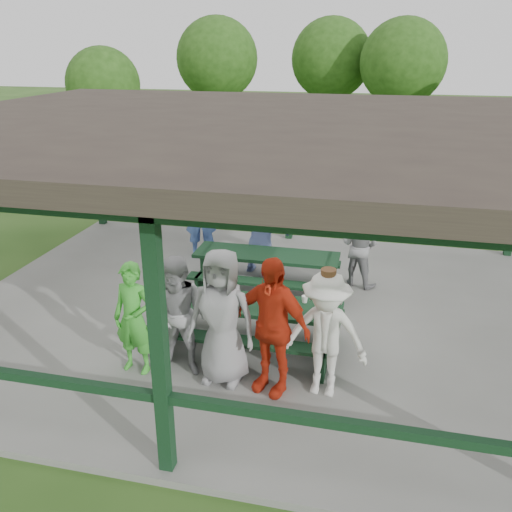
% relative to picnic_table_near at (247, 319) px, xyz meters
% --- Properties ---
extents(ground, '(90.00, 90.00, 0.00)m').
position_rel_picnic_table_near_xyz_m(ground, '(-0.23, 1.20, -0.58)').
color(ground, '#274917').
rests_on(ground, ground).
extents(concrete_slab, '(10.00, 8.00, 0.10)m').
position_rel_picnic_table_near_xyz_m(concrete_slab, '(-0.23, 1.20, -0.53)').
color(concrete_slab, slate).
rests_on(concrete_slab, ground).
extents(pavilion_structure, '(10.60, 8.60, 3.24)m').
position_rel_picnic_table_near_xyz_m(pavilion_structure, '(-0.23, 1.20, 2.59)').
color(pavilion_structure, black).
rests_on(pavilion_structure, concrete_slab).
extents(picnic_table_near, '(2.78, 1.39, 0.75)m').
position_rel_picnic_table_near_xyz_m(picnic_table_near, '(0.00, 0.00, 0.00)').
color(picnic_table_near, black).
rests_on(picnic_table_near, concrete_slab).
extents(picnic_table_far, '(2.59, 1.39, 0.75)m').
position_rel_picnic_table_near_xyz_m(picnic_table_far, '(-0.13, 2.00, -0.01)').
color(picnic_table_far, black).
rests_on(picnic_table_far, concrete_slab).
extents(table_setting, '(2.41, 0.45, 0.10)m').
position_rel_picnic_table_near_xyz_m(table_setting, '(-0.08, 0.02, 0.30)').
color(table_setting, white).
rests_on(table_setting, picnic_table_near).
extents(contestant_green, '(0.63, 0.45, 1.61)m').
position_rel_picnic_table_near_xyz_m(contestant_green, '(-1.35, -0.93, 0.32)').
color(contestant_green, green).
rests_on(contestant_green, concrete_slab).
extents(contestant_grey_left, '(0.84, 0.66, 1.71)m').
position_rel_picnic_table_near_xyz_m(contestant_grey_left, '(-0.71, -0.84, 0.38)').
color(contestant_grey_left, '#9A9A9C').
rests_on(contestant_grey_left, concrete_slab).
extents(contestant_grey_mid, '(0.95, 0.65, 1.88)m').
position_rel_picnic_table_near_xyz_m(contestant_grey_mid, '(-0.12, -0.87, 0.46)').
color(contestant_grey_mid, gray).
rests_on(contestant_grey_mid, concrete_slab).
extents(contestant_red, '(1.19, 0.80, 1.87)m').
position_rel_picnic_table_near_xyz_m(contestant_red, '(0.56, -0.94, 0.46)').
color(contestant_red, red).
rests_on(contestant_red, concrete_slab).
extents(contestant_white_fedora, '(1.15, 0.72, 1.75)m').
position_rel_picnic_table_near_xyz_m(contestant_white_fedora, '(1.24, -0.86, 0.37)').
color(contestant_white_fedora, silver).
rests_on(contestant_white_fedora, concrete_slab).
extents(spectator_lblue, '(1.71, 1.03, 1.76)m').
position_rel_picnic_table_near_xyz_m(spectator_lblue, '(-0.43, 2.88, 0.40)').
color(spectator_lblue, '#94A9E5').
rests_on(spectator_lblue, concrete_slab).
extents(spectator_blue, '(0.74, 0.57, 1.80)m').
position_rel_picnic_table_near_xyz_m(spectator_blue, '(-1.87, 3.44, 0.42)').
color(spectator_blue, '#4667B6').
rests_on(spectator_blue, concrete_slab).
extents(spectator_grey, '(0.93, 0.84, 1.56)m').
position_rel_picnic_table_near_xyz_m(spectator_grey, '(1.49, 2.71, 0.30)').
color(spectator_grey, gray).
rests_on(spectator_grey, concrete_slab).
extents(pickup_truck, '(5.04, 2.92, 1.32)m').
position_rel_picnic_table_near_xyz_m(pickup_truck, '(1.36, 8.29, 0.08)').
color(pickup_truck, silver).
rests_on(pickup_truck, ground).
extents(farm_trailer, '(4.01, 2.02, 1.39)m').
position_rel_picnic_table_near_xyz_m(farm_trailer, '(-3.21, 8.34, 0.11)').
color(farm_trailer, navy).
rests_on(farm_trailer, ground).
extents(tree_far_left, '(3.52, 3.52, 5.49)m').
position_rel_picnic_table_near_xyz_m(tree_far_left, '(-5.57, 16.99, 3.14)').
color(tree_far_left, '#342515').
rests_on(tree_far_left, ground).
extents(tree_left, '(3.51, 3.51, 5.48)m').
position_rel_picnic_table_near_xyz_m(tree_left, '(-0.78, 18.49, 3.13)').
color(tree_left, '#342515').
rests_on(tree_left, ground).
extents(tree_mid, '(3.44, 3.44, 5.38)m').
position_rel_picnic_table_near_xyz_m(tree_mid, '(2.25, 16.85, 3.06)').
color(tree_mid, '#342515').
rests_on(tree_mid, ground).
extents(tree_edge_left, '(2.75, 2.75, 4.30)m').
position_rel_picnic_table_near_xyz_m(tree_edge_left, '(-8.69, 12.51, 2.32)').
color(tree_edge_left, '#342515').
rests_on(tree_edge_left, ground).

